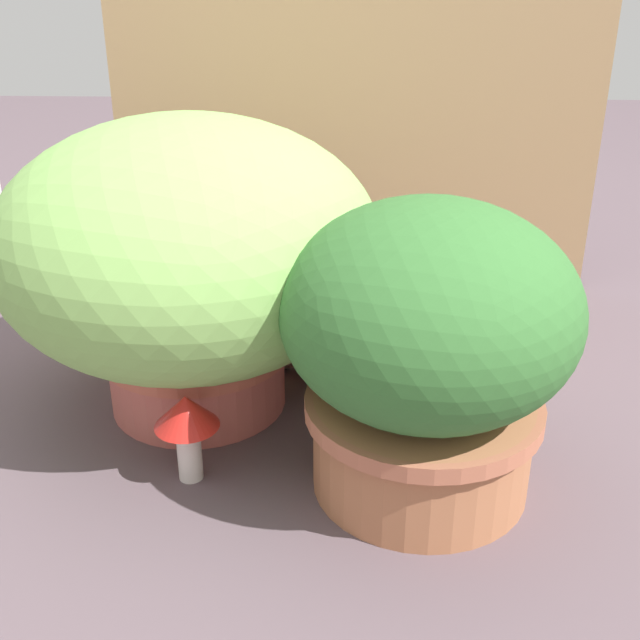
% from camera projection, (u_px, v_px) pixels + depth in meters
% --- Properties ---
extents(ground_plane, '(6.00, 6.00, 0.00)m').
position_uv_depth(ground_plane, '(271.00, 422.00, 1.32)').
color(ground_plane, '#5B4B52').
extents(cardboard_backdrop, '(1.01, 0.03, 0.82)m').
position_uv_depth(cardboard_backdrop, '(357.00, 106.00, 1.66)').
color(cardboard_backdrop, '#A78158').
rests_on(cardboard_backdrop, ground).
extents(grass_planter, '(0.61, 0.61, 0.49)m').
position_uv_depth(grass_planter, '(189.00, 253.00, 1.27)').
color(grass_planter, '#BC5D52').
rests_on(grass_planter, ground).
extents(leafy_planter, '(0.40, 0.40, 0.43)m').
position_uv_depth(leafy_planter, '(427.00, 345.00, 1.08)').
color(leafy_planter, '#AB6945').
rests_on(leafy_planter, ground).
extents(cat, '(0.38, 0.18, 0.32)m').
position_uv_depth(cat, '(365.00, 319.00, 1.40)').
color(cat, gray).
rests_on(cat, ground).
extents(mushroom_ornament_red, '(0.09, 0.09, 0.14)m').
position_uv_depth(mushroom_ornament_red, '(187.00, 420.00, 1.15)').
color(mushroom_ornament_red, silver).
rests_on(mushroom_ornament_red, ground).
extents(mushroom_ornament_pink, '(0.09, 0.09, 0.14)m').
position_uv_depth(mushroom_ornament_pink, '(191.00, 375.00, 1.26)').
color(mushroom_ornament_pink, silver).
rests_on(mushroom_ornament_pink, ground).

